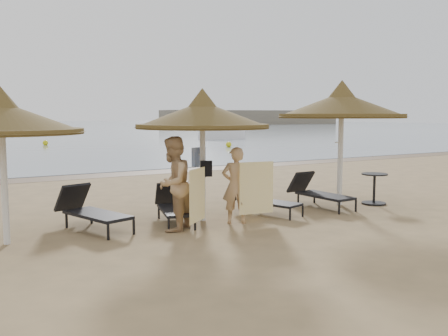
# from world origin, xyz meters

# --- Properties ---
(ground) EXTENTS (160.00, 160.00, 0.00)m
(ground) POSITION_xyz_m (0.00, 0.00, 0.00)
(ground) COLOR #997D51
(ground) RESTS_ON ground
(wet_sand_strip) EXTENTS (200.00, 1.60, 0.01)m
(wet_sand_strip) POSITION_xyz_m (0.00, 9.40, 0.00)
(wet_sand_strip) COLOR brown
(wet_sand_strip) RESTS_ON ground
(palapa_left) EXTENTS (2.78, 2.78, 2.76)m
(palapa_left) POSITION_xyz_m (-3.65, 0.53, 2.20)
(palapa_left) COLOR silver
(palapa_left) RESTS_ON ground
(palapa_center) EXTENTS (2.84, 2.84, 2.82)m
(palapa_center) POSITION_xyz_m (0.23, 0.47, 2.24)
(palapa_center) COLOR silver
(palapa_center) RESTS_ON ground
(palapa_right) EXTENTS (3.14, 3.14, 3.11)m
(palapa_right) POSITION_xyz_m (4.07, 0.38, 2.47)
(palapa_right) COLOR silver
(palapa_right) RESTS_ON ground
(lounger_far_left) EXTENTS (1.16, 2.01, 0.86)m
(lounger_far_left) POSITION_xyz_m (-2.06, 0.96, 0.38)
(lounger_far_left) COLOR black
(lounger_far_left) RESTS_ON ground
(lounger_near_left) EXTENTS (0.99, 1.82, 0.78)m
(lounger_near_left) POSITION_xyz_m (-0.34, 0.73, 0.35)
(lounger_near_left) COLOR black
(lounger_near_left) RESTS_ON ground
(lounger_near_right) EXTENTS (1.03, 1.75, 0.74)m
(lounger_near_right) POSITION_xyz_m (1.81, 0.46, 0.33)
(lounger_near_right) COLOR black
(lounger_near_right) RESTS_ON ground
(lounger_far_right) EXTENTS (0.70, 1.87, 0.82)m
(lounger_far_right) POSITION_xyz_m (3.44, 0.49, 0.37)
(lounger_far_right) COLOR black
(lounger_far_right) RESTS_ON ground
(side_table) EXTENTS (0.65, 0.65, 0.78)m
(side_table) POSITION_xyz_m (4.89, -0.00, 0.37)
(side_table) COLOR black
(side_table) RESTS_ON ground
(person_left) EXTENTS (1.17, 1.13, 2.14)m
(person_left) POSITION_xyz_m (-0.69, -0.02, 1.07)
(person_left) COLOR tan
(person_left) RESTS_ON ground
(person_right) EXTENTS (1.01, 0.86, 1.86)m
(person_right) POSITION_xyz_m (0.70, -0.10, 0.93)
(person_right) COLOR tan
(person_right) RESTS_ON ground
(towel_left) EXTENTS (0.59, 0.48, 1.04)m
(towel_left) POSITION_xyz_m (-0.34, -0.37, 0.72)
(towel_left) COLOR yellow
(towel_left) RESTS_ON ground
(towel_right) EXTENTS (0.77, 0.13, 1.09)m
(towel_right) POSITION_xyz_m (1.05, -0.35, 0.75)
(towel_right) COLOR yellow
(towel_right) RESTS_ON ground
(bag_patterned) EXTENTS (0.34, 0.20, 0.41)m
(bag_patterned) POSITION_xyz_m (0.23, 0.65, 1.36)
(bag_patterned) COLOR silver
(bag_patterned) RESTS_ON ground
(bag_dark) EXTENTS (0.25, 0.12, 0.34)m
(bag_dark) POSITION_xyz_m (0.23, 0.31, 1.14)
(bag_dark) COLOR black
(bag_dark) RESTS_ON ground
(buoy_mid) EXTENTS (0.38, 0.38, 0.38)m
(buoy_mid) POSITION_xyz_m (2.46, 28.65, 0.19)
(buoy_mid) COLOR #D2CA10
(buoy_mid) RESTS_ON ground
(buoy_right) EXTENTS (0.39, 0.39, 0.39)m
(buoy_right) POSITION_xyz_m (12.82, 20.25, 0.19)
(buoy_right) COLOR #D2CA10
(buoy_right) RESTS_ON ground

